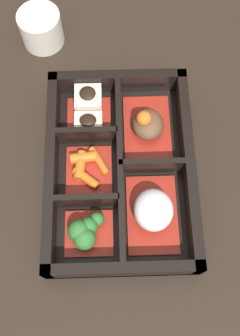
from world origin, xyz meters
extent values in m
plane|color=black|center=(0.00, 0.00, 0.00)|extent=(3.00, 3.00, 0.00)
cube|color=black|center=(0.00, 0.00, 0.01)|extent=(0.30, 0.21, 0.01)
cube|color=black|center=(0.00, -0.10, 0.02)|extent=(0.30, 0.01, 0.05)
cube|color=black|center=(0.00, 0.10, 0.02)|extent=(0.30, 0.01, 0.05)
cube|color=black|center=(-0.14, 0.00, 0.02)|extent=(0.01, 0.21, 0.05)
cube|color=black|center=(0.14, 0.00, 0.02)|extent=(0.01, 0.21, 0.05)
cube|color=black|center=(0.00, 0.00, 0.02)|extent=(0.27, 0.01, 0.05)
cube|color=black|center=(-0.05, -0.05, 0.02)|extent=(0.01, 0.09, 0.05)
cube|color=black|center=(0.05, -0.05, 0.02)|extent=(0.01, 0.09, 0.05)
cube|color=black|center=(0.00, 0.04, 0.02)|extent=(0.01, 0.09, 0.05)
cube|color=maroon|center=(-0.07, 0.04, 0.01)|extent=(0.11, 0.07, 0.01)
ellipsoid|color=brown|center=(-0.07, 0.04, 0.03)|extent=(0.05, 0.05, 0.03)
sphere|color=#D1661E|center=(-0.07, 0.04, 0.05)|extent=(0.02, 0.02, 0.02)
cube|color=maroon|center=(0.07, 0.04, 0.01)|extent=(0.11, 0.07, 0.01)
ellipsoid|color=silver|center=(0.07, 0.04, 0.04)|extent=(0.06, 0.05, 0.05)
cube|color=maroon|center=(-0.09, -0.05, 0.01)|extent=(0.06, 0.07, 0.01)
cube|color=beige|center=(-0.11, -0.05, 0.03)|extent=(0.04, 0.04, 0.02)
ellipsoid|color=black|center=(-0.11, -0.05, 0.04)|extent=(0.02, 0.02, 0.01)
cube|color=beige|center=(-0.07, -0.05, 0.02)|extent=(0.03, 0.04, 0.02)
ellipsoid|color=black|center=(-0.07, -0.05, 0.04)|extent=(0.02, 0.02, 0.01)
cube|color=maroon|center=(0.00, -0.05, 0.01)|extent=(0.08, 0.07, 0.01)
cylinder|color=#D1661E|center=(0.01, -0.05, 0.02)|extent=(0.04, 0.04, 0.01)
cylinder|color=#D1661E|center=(-0.01, -0.06, 0.02)|extent=(0.04, 0.02, 0.02)
cylinder|color=#D1661E|center=(-0.02, -0.05, 0.02)|extent=(0.02, 0.04, 0.02)
cylinder|color=#D1661E|center=(-0.01, -0.03, 0.02)|extent=(0.04, 0.03, 0.01)
cube|color=maroon|center=(0.09, -0.05, 0.01)|extent=(0.06, 0.07, 0.01)
sphere|color=#2D6B2D|center=(0.10, -0.05, 0.03)|extent=(0.03, 0.03, 0.03)
sphere|color=#2D6B2D|center=(0.08, -0.04, 0.03)|extent=(0.03, 0.03, 0.03)
sphere|color=#2D6B2D|center=(0.09, -0.05, 0.03)|extent=(0.02, 0.02, 0.02)
sphere|color=#2D6B2D|center=(0.07, -0.03, 0.03)|extent=(0.02, 0.02, 0.02)
sphere|color=#2D6B2D|center=(0.09, -0.06, 0.03)|extent=(0.03, 0.03, 0.03)
cylinder|color=beige|center=(-0.25, -0.12, 0.03)|extent=(0.07, 0.07, 0.06)
cylinder|color=#597A38|center=(-0.25, -0.12, 0.05)|extent=(0.06, 0.06, 0.01)
camera|label=1|loc=(0.20, -0.01, 0.55)|focal=42.00mm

